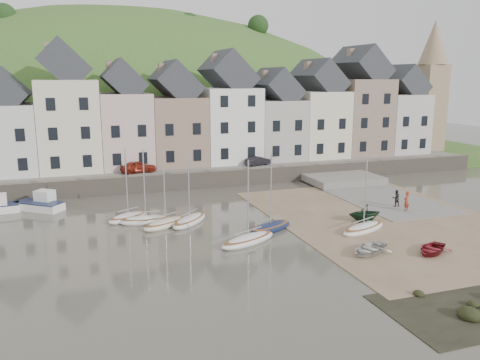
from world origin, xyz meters
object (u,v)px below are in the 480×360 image
object	(u,v)px
rowboat_white	(369,249)
rowboat_green	(365,213)
person_dark	(396,198)
person_red	(406,201)
rowboat_red	(432,249)
sailboat_0	(146,220)
car_right	(258,161)
car_left	(138,167)

from	to	relation	value
rowboat_white	rowboat_green	world-z (taller)	rowboat_green
rowboat_green	person_dark	bearing A→B (deg)	124.21
rowboat_green	person_red	bearing A→B (deg)	109.66
rowboat_red	sailboat_0	bearing A→B (deg)	-158.25
rowboat_red	person_red	distance (m)	10.68
person_dark	car_right	xyz separation A→B (m)	(-7.33, 16.33, 1.26)
car_left	car_right	bearing A→B (deg)	-98.07
sailboat_0	rowboat_red	world-z (taller)	sailboat_0
person_red	car_left	distance (m)	27.80
car_right	rowboat_red	bearing A→B (deg)	168.47
sailboat_0	rowboat_red	bearing A→B (deg)	-37.85
rowboat_white	person_dark	bearing A→B (deg)	112.03
person_dark	car_right	world-z (taller)	car_right
rowboat_red	person_dark	size ratio (longest dim) A/B	1.95
rowboat_white	car_right	bearing A→B (deg)	151.49
person_red	rowboat_green	bearing A→B (deg)	-10.52
rowboat_green	person_red	xyz separation A→B (m)	(5.22, 1.44, 0.21)
person_dark	rowboat_white	bearing A→B (deg)	54.04
rowboat_white	rowboat_green	size ratio (longest dim) A/B	1.16
rowboat_green	rowboat_white	bearing A→B (deg)	-26.39
rowboat_white	rowboat_green	bearing A→B (deg)	125.04
sailboat_0	car_left	distance (m)	14.02
person_red	car_right	size ratio (longest dim) A/B	0.54
rowboat_white	car_left	world-z (taller)	car_left
sailboat_0	person_red	xyz separation A→B (m)	(22.45, -4.13, 0.75)
sailboat_0	rowboat_green	distance (m)	18.11
rowboat_white	sailboat_0	bearing A→B (deg)	-156.82
rowboat_white	car_left	distance (m)	28.73
person_dark	person_red	bearing A→B (deg)	94.15
sailboat_0	car_left	bearing A→B (deg)	84.81
car_right	car_left	bearing A→B (deg)	73.91
car_right	rowboat_white	bearing A→B (deg)	159.69
rowboat_red	person_dark	xyz separation A→B (m)	(5.15, 11.01, 0.51)
rowboat_green	car_left	size ratio (longest dim) A/B	0.73
rowboat_white	person_red	distance (m)	12.21
rowboat_white	rowboat_red	world-z (taller)	rowboat_white
rowboat_green	person_red	distance (m)	5.42
rowboat_green	person_dark	xyz separation A→B (m)	(5.32, 3.07, 0.09)
person_red	car_right	world-z (taller)	car_right
rowboat_white	car_left	size ratio (longest dim) A/B	0.85
rowboat_white	car_right	world-z (taller)	car_right
person_red	sailboat_0	bearing A→B (deg)	-36.34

